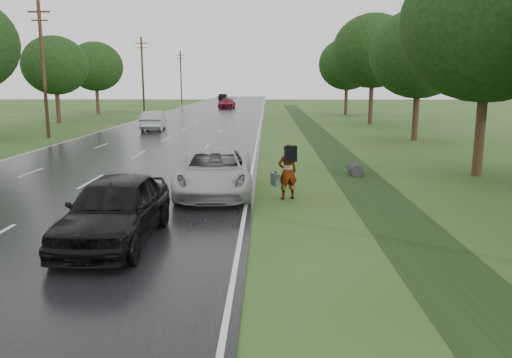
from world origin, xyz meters
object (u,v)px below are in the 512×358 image
object	(u,v)px
dark_sedan	(115,209)
silver_sedan	(154,120)
pedestrian	(287,171)
white_pickup	(215,172)

from	to	relation	value
dark_sedan	silver_sedan	world-z (taller)	dark_sedan
pedestrian	silver_sedan	distance (m)	28.08
dark_sedan	silver_sedan	size ratio (longest dim) A/B	1.04
pedestrian	dark_sedan	world-z (taller)	pedestrian
pedestrian	white_pickup	bearing A→B (deg)	-34.04
pedestrian	dark_sedan	bearing A→B (deg)	28.84
dark_sedan	pedestrian	bearing A→B (deg)	48.74
white_pickup	silver_sedan	bearing A→B (deg)	104.92
white_pickup	dark_sedan	xyz separation A→B (m)	(-2.00, -5.86, 0.07)
white_pickup	silver_sedan	size ratio (longest dim) A/B	1.18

